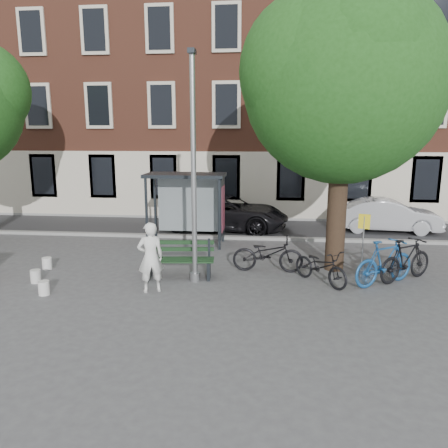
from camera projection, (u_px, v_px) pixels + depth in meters
name	position (u px, v px, depth m)	size (l,w,h in m)	color
ground	(195.00, 281.00, 12.16)	(90.00, 90.00, 0.00)	#4C4C4F
road	(222.00, 228.00, 18.98)	(40.00, 4.00, 0.01)	#28282B
curb_near	(216.00, 237.00, 17.02)	(40.00, 0.25, 0.12)	gray
curb_far	(226.00, 218.00, 20.91)	(40.00, 0.25, 0.12)	gray
building_row	(234.00, 77.00, 23.39)	(30.00, 8.00, 14.00)	brown
lamppost	(194.00, 181.00, 11.59)	(0.28, 0.35, 6.11)	#9EA0A3
tree_right	(345.00, 74.00, 11.96)	(5.76, 5.60, 8.20)	black
bus_shelter	(197.00, 193.00, 15.83)	(2.85, 1.45, 2.62)	#1E2328
painter	(151.00, 257.00, 11.17)	(0.67, 0.44, 1.84)	white
bench	(179.00, 261.00, 12.39)	(2.03, 0.84, 1.02)	#1E2328
bike_a	(268.00, 254.00, 12.88)	(0.72, 2.07, 1.09)	black
bike_b	(385.00, 262.00, 11.75)	(0.59, 2.10, 1.26)	#1A5090
bike_c	(321.00, 266.00, 11.87)	(0.65, 1.87, 0.98)	black
bike_d	(406.00, 260.00, 12.06)	(0.57, 2.01, 1.21)	black
car_dark	(226.00, 212.00, 18.54)	(2.43, 5.27, 1.46)	black
car_silver	(388.00, 215.00, 18.13)	(1.45, 4.17, 1.37)	#B6B8BF
bucket_a	(44.00, 288.00, 11.09)	(0.28, 0.28, 0.36)	silver
bucket_b	(47.00, 263.00, 13.18)	(0.28, 0.28, 0.36)	white
bucket_c	(36.00, 276.00, 12.00)	(0.28, 0.28, 0.36)	silver
notice_sign	(364.00, 232.00, 12.18)	(0.31, 0.13, 1.84)	#9EA0A3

